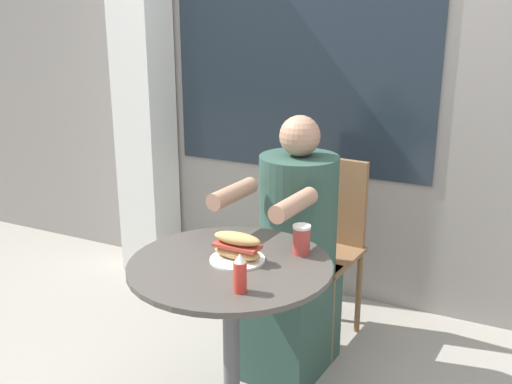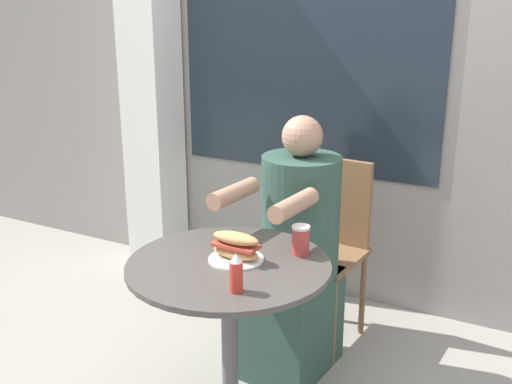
{
  "view_description": "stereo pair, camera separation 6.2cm",
  "coord_description": "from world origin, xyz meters",
  "px_view_note": "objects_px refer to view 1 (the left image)",
  "views": [
    {
      "loc": [
        0.92,
        -1.66,
        1.55
      ],
      "look_at": [
        0.0,
        0.2,
        0.91
      ],
      "focal_mm": 42.0,
      "sensor_mm": 36.0,
      "label": 1
    },
    {
      "loc": [
        0.98,
        -1.63,
        1.55
      ],
      "look_at": [
        0.0,
        0.2,
        0.91
      ],
      "focal_mm": 42.0,
      "sensor_mm": 36.0,
      "label": 2
    }
  ],
  "objects_px": {
    "condiment_bottle": "(240,274)",
    "seated_diner": "(293,264)",
    "cafe_table": "(231,312)",
    "drink_cup": "(301,239)",
    "diner_chair": "(324,232)",
    "sandwich_on_plate": "(237,249)"
  },
  "relations": [
    {
      "from": "condiment_bottle",
      "to": "sandwich_on_plate",
      "type": "bearing_deg",
      "value": 120.22
    },
    {
      "from": "cafe_table",
      "to": "drink_cup",
      "type": "height_order",
      "value": "drink_cup"
    },
    {
      "from": "diner_chair",
      "to": "condiment_bottle",
      "type": "xyz_separation_m",
      "value": [
        0.11,
        -1.06,
        0.25
      ]
    },
    {
      "from": "diner_chair",
      "to": "sandwich_on_plate",
      "type": "xyz_separation_m",
      "value": [
        -0.01,
        -0.86,
        0.23
      ]
    },
    {
      "from": "seated_diner",
      "to": "condiment_bottle",
      "type": "height_order",
      "value": "seated_diner"
    },
    {
      "from": "cafe_table",
      "to": "drink_cup",
      "type": "relative_size",
      "value": 6.63
    },
    {
      "from": "diner_chair",
      "to": "condiment_bottle",
      "type": "height_order",
      "value": "diner_chair"
    },
    {
      "from": "cafe_table",
      "to": "diner_chair",
      "type": "distance_m",
      "value": 0.88
    },
    {
      "from": "drink_cup",
      "to": "seated_diner",
      "type": "bearing_deg",
      "value": 116.51
    },
    {
      "from": "condiment_bottle",
      "to": "seated_diner",
      "type": "bearing_deg",
      "value": 99.62
    },
    {
      "from": "diner_chair",
      "to": "seated_diner",
      "type": "height_order",
      "value": "seated_diner"
    },
    {
      "from": "condiment_bottle",
      "to": "cafe_table",
      "type": "bearing_deg",
      "value": 126.81
    },
    {
      "from": "cafe_table",
      "to": "drink_cup",
      "type": "distance_m",
      "value": 0.36
    },
    {
      "from": "drink_cup",
      "to": "sandwich_on_plate",
      "type": "bearing_deg",
      "value": -138.54
    },
    {
      "from": "diner_chair",
      "to": "sandwich_on_plate",
      "type": "distance_m",
      "value": 0.89
    },
    {
      "from": "diner_chair",
      "to": "condiment_bottle",
      "type": "distance_m",
      "value": 1.1
    },
    {
      "from": "seated_diner",
      "to": "sandwich_on_plate",
      "type": "xyz_separation_m",
      "value": [
        0.0,
        -0.51,
        0.26
      ]
    },
    {
      "from": "seated_diner",
      "to": "diner_chair",
      "type": "bearing_deg",
      "value": -87.09
    },
    {
      "from": "seated_diner",
      "to": "drink_cup",
      "type": "xyz_separation_m",
      "value": [
        0.18,
        -0.35,
        0.27
      ]
    },
    {
      "from": "seated_diner",
      "to": "condiment_bottle",
      "type": "distance_m",
      "value": 0.78
    },
    {
      "from": "diner_chair",
      "to": "sandwich_on_plate",
      "type": "height_order",
      "value": "diner_chair"
    },
    {
      "from": "drink_cup",
      "to": "condiment_bottle",
      "type": "bearing_deg",
      "value": -98.6
    }
  ]
}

